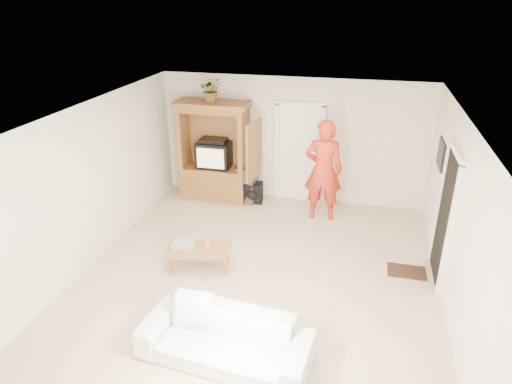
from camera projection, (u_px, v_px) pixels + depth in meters
floor at (259, 274)px, 7.29m from camera, size 6.00×6.00×0.00m
ceiling at (260, 114)px, 6.24m from camera, size 6.00×6.00×0.00m
wall_back at (292, 140)px, 9.43m from camera, size 5.50×0.00×5.50m
wall_front at (183, 337)px, 4.10m from camera, size 5.50×0.00×5.50m
wall_left at (94, 183)px, 7.35m from camera, size 0.00×6.00×6.00m
wall_right at (457, 220)px, 6.18m from camera, size 0.00×6.00×6.00m
armoire at (215, 158)px, 9.63m from camera, size 1.82×1.14×2.10m
door_back at (299, 154)px, 9.48m from camera, size 0.85×0.05×2.04m
doorway_right at (445, 218)px, 6.83m from camera, size 0.05×0.90×2.04m
framed_picture at (441, 154)px, 7.75m from camera, size 0.03×0.60×0.48m
doormat at (407, 271)px, 7.33m from camera, size 0.60×0.40×0.02m
plant at (211, 90)px, 9.02m from camera, size 0.55×0.52×0.49m
man at (323, 170)px, 8.70m from camera, size 0.76×0.53×2.00m
sofa at (225, 339)px, 5.50m from camera, size 2.15×1.02×0.61m
coffee_table at (199, 251)px, 7.32m from camera, size 1.08×0.75×0.37m
towel at (184, 244)px, 7.34m from camera, size 0.42×0.34×0.08m
candle at (208, 245)px, 7.29m from camera, size 0.08×0.08×0.10m
backpack_black at (254, 193)px, 9.61m from camera, size 0.39×0.25×0.46m
backpack_olive at (247, 185)px, 9.63m from camera, size 0.45×0.37×0.76m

